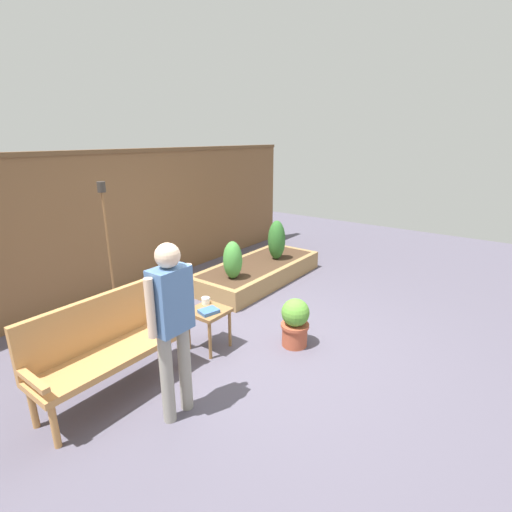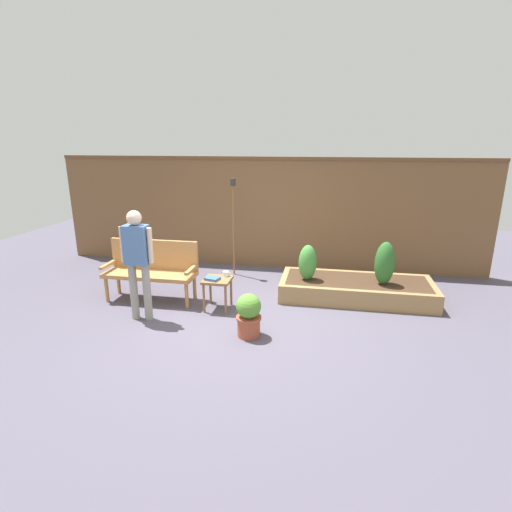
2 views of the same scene
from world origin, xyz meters
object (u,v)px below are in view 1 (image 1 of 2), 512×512
at_px(book_on_table, 209,311).
at_px(potted_boxwood, 295,322).
at_px(shrub_near_bench, 233,260).
at_px(tiki_torch, 106,227).
at_px(shrub_far_corner, 277,240).
at_px(side_table, 209,316).
at_px(garden_bench, 105,340).
at_px(person_by_bench, 172,318).
at_px(cup_on_table, 206,301).

bearing_deg(book_on_table, potted_boxwood, -30.89).
height_order(shrub_near_bench, tiki_torch, tiki_torch).
bearing_deg(shrub_far_corner, side_table, -163.68).
height_order(potted_boxwood, shrub_far_corner, shrub_far_corner).
xyz_separation_m(garden_bench, side_table, (1.13, -0.22, -0.15)).
relative_size(garden_bench, shrub_far_corner, 2.12).
bearing_deg(person_by_bench, shrub_far_corner, 20.10).
distance_m(potted_boxwood, tiki_torch, 2.66).
bearing_deg(shrub_near_bench, potted_boxwood, -113.89).
distance_m(cup_on_table, potted_boxwood, 1.06).
height_order(potted_boxwood, person_by_bench, person_by_bench).
xyz_separation_m(cup_on_table, tiki_torch, (-0.24, 1.48, 0.71)).
xyz_separation_m(potted_boxwood, shrub_near_bench, (0.65, 1.48, 0.28)).
xyz_separation_m(garden_bench, tiki_torch, (0.99, 1.39, 0.68)).
distance_m(garden_bench, cup_on_table, 1.23).
xyz_separation_m(book_on_table, shrub_near_bench, (1.34, 0.78, 0.09)).
bearing_deg(person_by_bench, cup_on_table, 32.12).
bearing_deg(shrub_far_corner, potted_boxwood, -141.06).
height_order(garden_bench, person_by_bench, person_by_bench).
xyz_separation_m(potted_boxwood, tiki_torch, (-0.77, 2.37, 0.92)).
height_order(shrub_far_corner, tiki_torch, tiki_torch).
height_order(shrub_far_corner, person_by_bench, person_by_bench).
bearing_deg(tiki_torch, cup_on_table, -80.83).
bearing_deg(side_table, person_by_bench, -151.09).
xyz_separation_m(book_on_table, tiki_torch, (-0.08, 1.67, 0.73)).
bearing_deg(side_table, cup_on_table, 54.05).
distance_m(cup_on_table, tiki_torch, 1.66).
height_order(tiki_torch, person_by_bench, tiki_torch).
height_order(book_on_table, tiki_torch, tiki_torch).
bearing_deg(shrub_far_corner, book_on_table, -162.78).
distance_m(side_table, shrub_far_corner, 2.57).
relative_size(cup_on_table, tiki_torch, 0.07).
bearing_deg(potted_boxwood, shrub_near_bench, 66.11).
distance_m(garden_bench, shrub_far_corner, 3.62).
distance_m(side_table, person_by_bench, 1.23).
bearing_deg(tiki_torch, shrub_near_bench, -32.08).
distance_m(garden_bench, shrub_near_bench, 2.47).
distance_m(book_on_table, person_by_bench, 1.11).
bearing_deg(shrub_near_bench, book_on_table, -149.85).
height_order(book_on_table, shrub_far_corner, shrub_far_corner).
bearing_deg(book_on_table, shrub_far_corner, 31.67).
height_order(potted_boxwood, tiki_torch, tiki_torch).
xyz_separation_m(potted_boxwood, shrub_far_corner, (1.83, 1.48, 0.34)).
distance_m(tiki_torch, person_by_bench, 2.32).
xyz_separation_m(side_table, shrub_far_corner, (2.46, 0.72, 0.24)).
relative_size(garden_bench, shrub_near_bench, 2.52).
xyz_separation_m(shrub_near_bench, shrub_far_corner, (1.17, 0.00, 0.05)).
bearing_deg(potted_boxwood, tiki_torch, 108.04).
distance_m(side_table, book_on_table, 0.13).
height_order(potted_boxwood, shrub_near_bench, shrub_near_bench).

